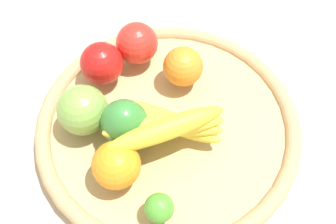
% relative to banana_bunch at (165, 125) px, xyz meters
% --- Properties ---
extents(ground_plane, '(2.40, 2.40, 0.00)m').
position_rel_banana_bunch_xyz_m(ground_plane, '(0.02, -0.03, -0.08)').
color(ground_plane, '#BFB39A').
rests_on(ground_plane, ground).
extents(basket, '(0.44, 0.44, 0.04)m').
position_rel_banana_bunch_xyz_m(basket, '(0.02, -0.03, -0.06)').
color(basket, tan).
rests_on(basket, ground_plane).
extents(banana_bunch, '(0.18, 0.18, 0.08)m').
position_rel_banana_bunch_xyz_m(banana_bunch, '(0.00, 0.00, 0.00)').
color(banana_bunch, yellow).
rests_on(banana_bunch, basket).
extents(apple_1, '(0.10, 0.10, 0.07)m').
position_rel_banana_bunch_xyz_m(apple_1, '(0.16, -0.00, -0.00)').
color(apple_1, red).
rests_on(apple_1, basket).
extents(orange_0, '(0.10, 0.10, 0.07)m').
position_rel_banana_bunch_xyz_m(orange_0, '(-0.00, 0.10, -0.00)').
color(orange_0, orange).
rests_on(orange_0, basket).
extents(orange_1, '(0.10, 0.10, 0.07)m').
position_rel_banana_bunch_xyz_m(orange_1, '(0.07, -0.10, -0.01)').
color(orange_1, orange).
rests_on(orange_1, basket).
extents(apple_0, '(0.09, 0.09, 0.08)m').
position_rel_banana_bunch_xyz_m(apple_0, '(0.11, 0.08, 0.00)').
color(apple_0, '#76A146').
rests_on(apple_0, basket).
extents(apple_2, '(0.09, 0.09, 0.07)m').
position_rel_banana_bunch_xyz_m(apple_2, '(0.16, -0.08, -0.00)').
color(apple_2, red).
rests_on(apple_2, basket).
extents(bell_pepper, '(0.10, 0.10, 0.08)m').
position_rel_banana_bunch_xyz_m(bell_pepper, '(0.04, 0.04, 0.00)').
color(bell_pepper, '#357C35').
rests_on(bell_pepper, basket).
extents(lime_0, '(0.05, 0.05, 0.04)m').
position_rel_banana_bunch_xyz_m(lime_0, '(-0.09, 0.09, -0.02)').
color(lime_0, '#48992E').
rests_on(lime_0, basket).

